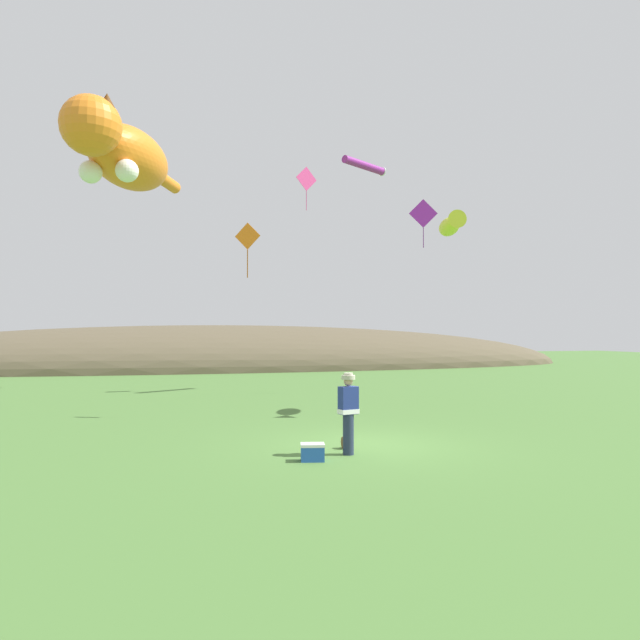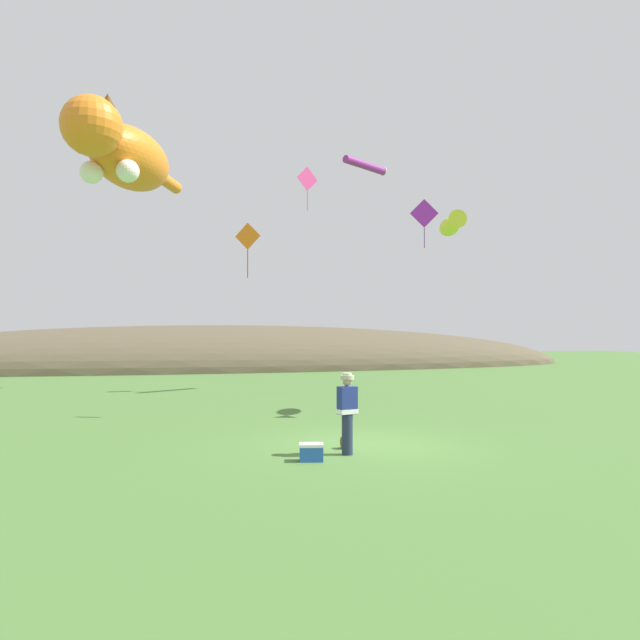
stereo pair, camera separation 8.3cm
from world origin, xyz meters
name	(u,v)px [view 1 (the left image)]	position (x,y,z in m)	size (l,w,h in m)	color
ground_plane	(365,445)	(0.00, 0.00, 0.00)	(120.00, 120.00, 0.00)	#477033
distant_hill_ridge	(224,367)	(0.00, 31.86, 0.00)	(58.90, 14.15, 6.56)	brown
festival_attendant	(348,411)	(-0.72, -0.88, 0.95)	(0.47, 0.35, 1.77)	#232D47
kite_spool	(346,443)	(-0.56, -0.24, 0.14)	(0.17, 0.27, 0.27)	olive
picnic_cooler	(313,452)	(-1.63, -1.27, 0.18)	(0.55, 0.42, 0.36)	blue
kite_giant_cat	(122,154)	(-6.20, 10.83, 9.71)	(4.38, 8.75, 2.80)	orange
kite_fish_windsock	(450,225)	(4.76, 4.59, 6.30)	(1.25, 2.30, 0.69)	yellow
kite_tube_streamer	(365,166)	(4.51, 12.34, 10.53)	(2.62, 1.78, 0.44)	#8C268C
kite_diamond_orange	(248,237)	(-2.02, 5.37, 5.72)	(0.76, 0.46, 1.77)	orange
kite_diamond_violet	(423,214)	(6.61, 10.48, 8.00)	(1.24, 0.37, 2.19)	purple
kite_diamond_pink	(306,179)	(1.75, 12.62, 9.76)	(1.07, 0.39, 2.03)	#E53F8C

